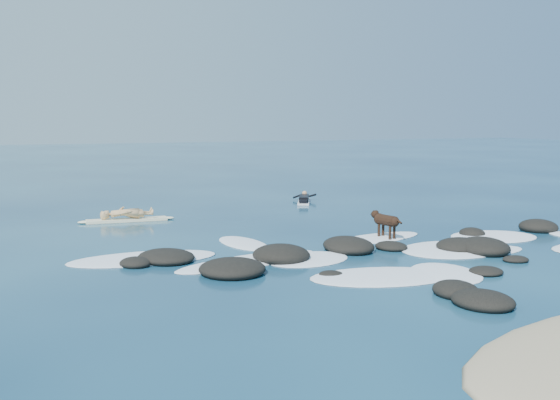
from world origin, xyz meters
name	(u,v)px	position (x,y,z in m)	size (l,w,h in m)	color
ground	(397,248)	(0.00, 0.00, 0.00)	(160.00, 160.00, 0.00)	#0A2642
reef_rocks	(406,255)	(-0.63, -1.25, 0.11)	(13.29, 7.63, 0.57)	black
breaking_foam	(411,252)	(-0.01, -0.63, 0.01)	(15.77, 7.58, 0.12)	white
standing_surfer_rig	(126,200)	(-5.71, 7.37, 0.71)	(3.18, 0.79, 1.81)	#F5F1C4
paddling_surfer_rig	(304,199)	(1.87, 9.28, 0.13)	(1.51, 2.15, 0.39)	white
dog	(385,220)	(0.40, 1.18, 0.54)	(0.46, 1.28, 0.82)	black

